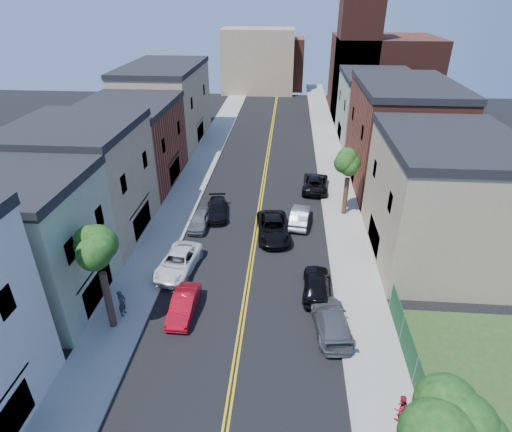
% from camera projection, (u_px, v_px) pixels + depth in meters
% --- Properties ---
extents(sidewalk_left, '(3.20, 100.00, 0.15)m').
position_uv_depth(sidewalk_left, '(198.00, 168.00, 48.54)').
color(sidewalk_left, gray).
rests_on(sidewalk_left, ground).
extents(sidewalk_right, '(3.20, 100.00, 0.15)m').
position_uv_depth(sidewalk_right, '(334.00, 172.00, 47.44)').
color(sidewalk_right, gray).
rests_on(sidewalk_right, ground).
extents(curb_left, '(0.30, 100.00, 0.15)m').
position_uv_depth(curb_left, '(213.00, 169.00, 48.42)').
color(curb_left, gray).
rests_on(curb_left, ground).
extents(curb_right, '(0.30, 100.00, 0.15)m').
position_uv_depth(curb_right, '(319.00, 172.00, 47.57)').
color(curb_right, gray).
rests_on(curb_right, ground).
extents(bldg_left_palegrn, '(9.00, 8.00, 8.50)m').
position_uv_depth(bldg_left_palegrn, '(20.00, 248.00, 25.96)').
color(bldg_left_palegrn, gray).
rests_on(bldg_left_palegrn, ground).
extents(bldg_left_tan_near, '(9.00, 10.00, 9.00)m').
position_uv_depth(bldg_left_tan_near, '(83.00, 185.00, 33.72)').
color(bldg_left_tan_near, '#998466').
rests_on(bldg_left_tan_near, ground).
extents(bldg_left_brick, '(9.00, 12.00, 8.00)m').
position_uv_depth(bldg_left_brick, '(131.00, 146.00, 43.58)').
color(bldg_left_brick, brown).
rests_on(bldg_left_brick, ground).
extents(bldg_left_tan_far, '(9.00, 16.00, 9.50)m').
position_uv_depth(bldg_left_tan_far, '(166.00, 106.00, 55.47)').
color(bldg_left_tan_far, '#998466').
rests_on(bldg_left_tan_far, ground).
extents(bldg_right_tan, '(9.00, 12.00, 9.00)m').
position_uv_depth(bldg_right_tan, '(441.00, 203.00, 30.90)').
color(bldg_right_tan, '#998466').
rests_on(bldg_right_tan, ground).
extents(bldg_right_brick, '(9.00, 14.00, 10.00)m').
position_uv_depth(bldg_right_brick, '(400.00, 138.00, 42.91)').
color(bldg_right_brick, brown).
rests_on(bldg_right_brick, ground).
extents(bldg_right_palegrn, '(9.00, 12.00, 8.50)m').
position_uv_depth(bldg_right_palegrn, '(375.00, 110.00, 55.52)').
color(bldg_right_palegrn, gray).
rests_on(bldg_right_palegrn, ground).
extents(church, '(16.20, 14.20, 22.60)m').
position_uv_depth(church, '(376.00, 69.00, 67.10)').
color(church, '#4C2319').
rests_on(church, ground).
extents(backdrop_left, '(14.00, 8.00, 12.00)m').
position_uv_depth(backdrop_left, '(258.00, 61.00, 82.18)').
color(backdrop_left, '#998466').
rests_on(backdrop_left, ground).
extents(backdrop_center, '(10.00, 8.00, 10.00)m').
position_uv_depth(backdrop_center, '(279.00, 64.00, 85.88)').
color(backdrop_center, brown).
rests_on(backdrop_center, ground).
extents(fence_right, '(0.04, 15.00, 1.90)m').
position_uv_depth(fence_right, '(423.00, 396.00, 20.16)').
color(fence_right, '#143F1E').
rests_on(fence_right, sidewalk_right).
extents(tree_left_mid, '(5.20, 5.20, 9.29)m').
position_uv_depth(tree_left_mid, '(95.00, 236.00, 22.68)').
color(tree_left_mid, '#3D291E').
rests_on(tree_left_mid, sidewalk_left).
extents(tree_right_corner, '(5.80, 5.80, 10.35)m').
position_uv_depth(tree_right_corner, '(460.00, 410.00, 12.48)').
color(tree_right_corner, '#3D291E').
rests_on(tree_right_corner, sidewalk_right).
extents(tree_right_far, '(4.40, 4.40, 8.03)m').
position_uv_depth(tree_right_far, '(350.00, 156.00, 35.98)').
color(tree_right_far, '#3D291E').
rests_on(tree_right_far, sidewalk_right).
extents(red_sedan, '(1.53, 4.15, 1.36)m').
position_uv_depth(red_sedan, '(184.00, 305.00, 26.58)').
color(red_sedan, '#B90C1C').
rests_on(red_sedan, ground).
extents(white_pickup, '(3.06, 5.49, 1.45)m').
position_uv_depth(white_pickup, '(178.00, 262.00, 30.67)').
color(white_pickup, silver).
rests_on(white_pickup, ground).
extents(grey_car_left, '(1.74, 4.06, 1.37)m').
position_uv_depth(grey_car_left, '(200.00, 220.00, 36.40)').
color(grey_car_left, slate).
rests_on(grey_car_left, ground).
extents(black_car_left, '(2.46, 4.76, 1.32)m').
position_uv_depth(black_car_left, '(217.00, 210.00, 38.15)').
color(black_car_left, black).
rests_on(black_car_left, ground).
extents(grey_car_right, '(2.60, 5.22, 1.46)m').
position_uv_depth(grey_car_right, '(331.00, 321.00, 25.23)').
color(grey_car_right, '#515458').
rests_on(grey_car_right, ground).
extents(black_car_right, '(2.05, 4.60, 1.54)m').
position_uv_depth(black_car_right, '(316.00, 284.00, 28.34)').
color(black_car_right, black).
rests_on(black_car_right, ground).
extents(silver_car_right, '(2.07, 4.59, 1.46)m').
position_uv_depth(silver_car_right, '(300.00, 216.00, 36.88)').
color(silver_car_right, '#B6B8BE').
rests_on(silver_car_right, ground).
extents(dark_car_right_far, '(2.97, 5.66, 1.52)m').
position_uv_depth(dark_car_right_far, '(315.00, 183.00, 43.24)').
color(dark_car_right_far, black).
rests_on(dark_car_right_far, ground).
extents(black_suv_lane, '(3.26, 5.93, 1.57)m').
position_uv_depth(black_suv_lane, '(273.00, 228.00, 34.97)').
color(black_suv_lane, black).
rests_on(black_suv_lane, ground).
extents(pedestrian_left, '(0.50, 0.71, 1.83)m').
position_uv_depth(pedestrian_left, '(122.00, 303.00, 26.16)').
color(pedestrian_left, '#282930').
rests_on(pedestrian_left, sidewalk_left).
extents(pedestrian_right, '(0.90, 0.81, 1.54)m').
position_uv_depth(pedestrian_right, '(401.00, 408.00, 19.76)').
color(pedestrian_right, maroon).
rests_on(pedestrian_right, sidewalk_right).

